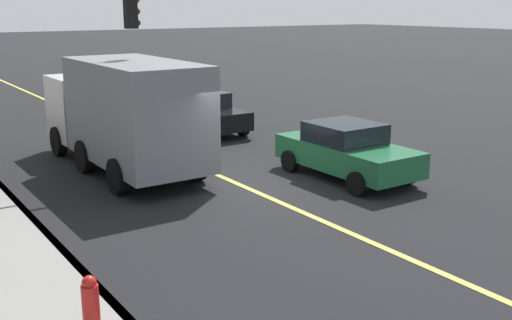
{
  "coord_description": "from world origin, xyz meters",
  "views": [
    {
      "loc": [
        -12.41,
        8.1,
        4.48
      ],
      "look_at": [
        -2.25,
        1.21,
        1.37
      ],
      "focal_mm": 42.91,
      "sensor_mm": 36.0,
      "label": 1
    }
  ],
  "objects_px": {
    "truck_gray": "(124,112)",
    "fire_hydrant": "(91,308)",
    "traffic_light_mast": "(47,45)",
    "car_green": "(346,150)",
    "car_black": "(200,112)"
  },
  "relations": [
    {
      "from": "truck_gray",
      "to": "fire_hydrant",
      "type": "relative_size",
      "value": 7.44
    },
    {
      "from": "truck_gray",
      "to": "traffic_light_mast",
      "type": "relative_size",
      "value": 1.38
    },
    {
      "from": "traffic_light_mast",
      "to": "fire_hydrant",
      "type": "height_order",
      "value": "traffic_light_mast"
    },
    {
      "from": "truck_gray",
      "to": "car_green",
      "type": "bearing_deg",
      "value": -131.63
    },
    {
      "from": "car_black",
      "to": "fire_hydrant",
      "type": "xyz_separation_m",
      "value": [
        -11.61,
        8.18,
        -0.28
      ]
    },
    {
      "from": "car_black",
      "to": "fire_hydrant",
      "type": "bearing_deg",
      "value": 144.85
    },
    {
      "from": "fire_hydrant",
      "to": "traffic_light_mast",
      "type": "bearing_deg",
      "value": -13.56
    },
    {
      "from": "fire_hydrant",
      "to": "car_black",
      "type": "bearing_deg",
      "value": -35.15
    },
    {
      "from": "truck_gray",
      "to": "traffic_light_mast",
      "type": "bearing_deg",
      "value": 92.6
    },
    {
      "from": "car_black",
      "to": "fire_hydrant",
      "type": "relative_size",
      "value": 4.36
    },
    {
      "from": "car_black",
      "to": "truck_gray",
      "type": "height_order",
      "value": "truck_gray"
    },
    {
      "from": "traffic_light_mast",
      "to": "fire_hydrant",
      "type": "xyz_separation_m",
      "value": [
        -8.1,
        1.95,
        -3.06
      ]
    },
    {
      "from": "car_green",
      "to": "truck_gray",
      "type": "distance_m",
      "value": 6.14
    },
    {
      "from": "traffic_light_mast",
      "to": "truck_gray",
      "type": "bearing_deg",
      "value": -87.4
    },
    {
      "from": "car_black",
      "to": "car_green",
      "type": "bearing_deg",
      "value": -177.86
    }
  ]
}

